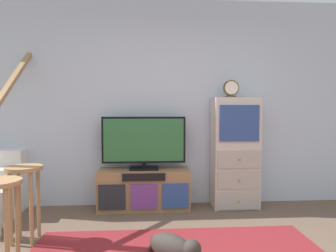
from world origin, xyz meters
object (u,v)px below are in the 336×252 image
television (144,141)px  bar_stool_far (24,186)px  side_cabinet (235,153)px  dog (174,247)px  media_console (144,189)px  desk_clock (231,89)px

television → bar_stool_far: television is taller
television → side_cabinet: 1.18m
side_cabinet → dog: size_ratio=3.07×
television → side_cabinet: (1.17, -0.01, -0.16)m
media_console → bar_stool_far: size_ratio=1.59×
side_cabinet → desk_clock: size_ratio=6.39×
media_console → bar_stool_far: bearing=-142.5°
television → desk_clock: bearing=-1.5°
television → desk_clock: 1.29m
dog → television: bearing=100.7°
media_console → side_cabinet: size_ratio=0.81×
bar_stool_far → dog: bar_stool_far is taller
media_console → television: television is taller
side_cabinet → bar_stool_far: 2.46m
media_console → bar_stool_far: bar_stool_far is taller
media_console → television: (0.00, 0.02, 0.61)m
bar_stool_far → dog: (1.39, -0.49, -0.42)m
television → media_console: bearing=-90.0°
media_console → dog: media_console is taller
bar_stool_far → television: bearing=38.2°
side_cabinet → bar_stool_far: size_ratio=1.95×
desk_clock → bar_stool_far: size_ratio=0.31×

